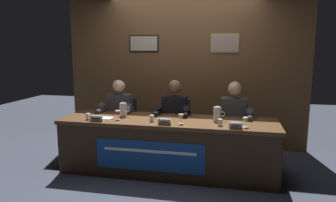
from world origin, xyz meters
name	(u,v)px	position (x,y,z in m)	size (l,w,h in m)	color
ground_plane	(168,171)	(0.00, 0.00, 0.00)	(12.00, 12.00, 0.00)	#383D4C
wall_back_panelled	(184,70)	(0.00, 1.28, 1.30)	(4.10, 0.14, 2.60)	brown
conference_table	(166,138)	(0.00, -0.11, 0.50)	(2.90, 0.82, 0.73)	brown
chair_left	(123,127)	(-0.87, 0.59, 0.43)	(0.44, 0.44, 0.89)	black
panelist_left	(118,113)	(-0.87, 0.39, 0.71)	(0.51, 0.48, 1.22)	black
nameplate_left	(96,118)	(-0.90, -0.31, 0.77)	(0.18, 0.06, 0.08)	white
juice_glass_left	(118,113)	(-0.66, -0.15, 0.82)	(0.06, 0.06, 0.12)	white
water_cup_left	(88,117)	(-1.04, -0.24, 0.77)	(0.06, 0.06, 0.08)	silver
chair_center	(176,130)	(0.00, 0.59, 0.43)	(0.44, 0.44, 0.89)	black
panelist_center	(174,115)	(0.00, 0.39, 0.71)	(0.51, 0.48, 1.22)	black
nameplate_center	(165,122)	(0.02, -0.31, 0.77)	(0.17, 0.06, 0.08)	white
juice_glass_center	(181,117)	(0.21, -0.21, 0.82)	(0.06, 0.06, 0.12)	white
water_cup_center	(152,119)	(-0.18, -0.17, 0.77)	(0.06, 0.06, 0.08)	silver
chair_right	(233,133)	(0.87, 0.59, 0.43)	(0.44, 0.44, 0.89)	black
panelist_right	(234,118)	(0.87, 0.39, 0.71)	(0.51, 0.48, 1.22)	black
nameplate_right	(236,125)	(0.89, -0.32, 0.77)	(0.16, 0.06, 0.08)	white
juice_glass_right	(245,120)	(1.00, -0.22, 0.82)	(0.06, 0.06, 0.12)	white
water_cup_right	(220,123)	(0.70, -0.21, 0.77)	(0.06, 0.06, 0.08)	silver
water_pitcher_left_side	(123,110)	(-0.65, 0.05, 0.83)	(0.15, 0.10, 0.21)	silver
water_pitcher_right_side	(217,114)	(0.65, 0.03, 0.83)	(0.15, 0.10, 0.21)	silver
document_stack_left	(105,118)	(-0.85, -0.14, 0.74)	(0.22, 0.17, 0.01)	white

